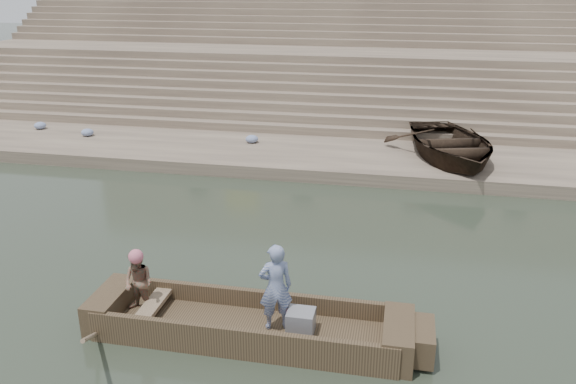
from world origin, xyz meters
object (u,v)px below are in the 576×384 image
(standing_man, at_px, (276,287))
(beached_rowboat, at_px, (450,143))
(television, at_px, (300,321))
(main_rowboat, at_px, (248,331))
(rowing_man, at_px, (139,283))

(standing_man, height_order, beached_rowboat, standing_man)
(beached_rowboat, bearing_deg, television, -121.98)
(main_rowboat, xyz_separation_m, standing_man, (0.49, 0.05, 0.89))
(rowing_man, height_order, television, rowing_man)
(main_rowboat, bearing_deg, beached_rowboat, 68.91)
(standing_man, relative_size, rowing_man, 1.35)
(main_rowboat, distance_m, standing_man, 1.02)
(beached_rowboat, bearing_deg, standing_man, -124.30)
(rowing_man, height_order, beached_rowboat, beached_rowboat)
(main_rowboat, distance_m, television, 0.97)
(main_rowboat, bearing_deg, standing_man, 6.12)
(standing_man, height_order, rowing_man, standing_man)
(standing_man, distance_m, beached_rowboat, 10.61)
(main_rowboat, relative_size, television, 10.87)
(main_rowboat, bearing_deg, rowing_man, 178.37)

